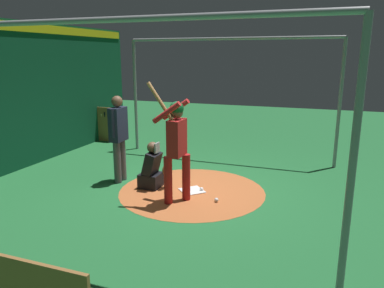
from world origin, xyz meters
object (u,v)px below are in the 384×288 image
Objects in this scene: bat_rack at (103,125)px; bench at (16,288)px; home_plate at (192,191)px; baseball_0 at (185,194)px; catcher at (153,170)px; batter at (176,142)px; baseball_1 at (202,189)px; baseball_2 at (216,200)px; umpire at (119,134)px.

bat_rack is 8.16m from bench.
home_plate is 5.68× the size of baseball_0.
home_plate is 0.89m from catcher.
baseball_1 is (0.26, 0.64, -1.07)m from batter.
bench reaches higher than baseball_2.
umpire reaches higher than catcher.
baseball_1 is at bearing 62.29° from baseball_0.
baseball_2 reaches higher than home_plate.
bench is (-0.29, -4.07, 0.44)m from home_plate.
bat_rack reaches higher than baseball_0.
baseball_1 is at bearing 68.00° from batter.
home_plate is 0.32m from baseball_0.
batter is at bearing -35.06° from catcher.
batter reaches higher than baseball_1.
catcher reaches higher than baseball_0.
baseball_0 is at bearing 77.08° from batter.
batter is at bearing -98.23° from home_plate.
bat_rack is (-4.08, 3.16, 0.48)m from home_plate.
baseball_2 is at bearing -11.93° from catcher.
baseball_1 is at bearing 0.73° from umpire.
bat_rack reaches higher than catcher.
home_plate is 0.19× the size of batter.
baseball_2 is (2.22, -0.41, -0.98)m from umpire.
catcher is 1.48m from baseball_2.
baseball_0 is at bearing -17.48° from catcher.
batter is at bearing -43.06° from bat_rack.
baseball_0 is (4.06, -3.47, -0.45)m from bat_rack.
batter is 2.29× the size of catcher.
batter is 1.20× the size of umpire.
catcher is 4.04m from bench.
batter is 3.56m from bench.
baseball_1 is at bearing 134.90° from baseball_2.
umpire is 1.71× the size of bat_rack.
baseball_2 is (0.69, 0.21, -1.07)m from batter.
home_plate is 0.23× the size of bench.
baseball_2 is at bearing 17.15° from batter.
baseball_2 is at bearing -10.37° from umpire.
batter is 1.66m from umpire.
catcher is 1.05m from baseball_1.
batter reaches higher than catcher.
baseball_0 is (0.27, 3.75, -0.41)m from bench.
bat_rack is 14.20× the size of baseball_1.
umpire is 2.04m from baseball_1.
baseball_0 is at bearing 175.37° from baseball_2.
baseball_1 is (0.20, 0.38, 0.00)m from baseball_0.
bat_rack is at bearing 128.30° from umpire.
bat_rack is (-4.00, 3.73, -0.62)m from batter.
baseball_2 is (4.68, -3.52, -0.45)m from bat_rack.
umpire reaches higher than bench.
catcher is at bearing -175.36° from home_plate.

